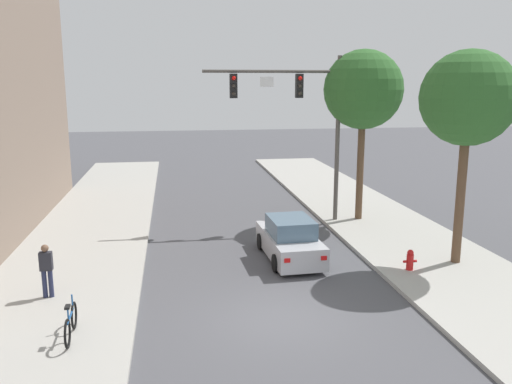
# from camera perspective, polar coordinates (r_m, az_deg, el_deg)

# --- Properties ---
(ground_plane) EXTENTS (120.00, 120.00, 0.00)m
(ground_plane) POSITION_cam_1_polar(r_m,az_deg,el_deg) (15.26, 2.80, -13.41)
(ground_plane) COLOR #4C4C51
(sidewalk_left) EXTENTS (5.00, 60.00, 0.15)m
(sidewalk_left) POSITION_cam_1_polar(r_m,az_deg,el_deg) (15.38, -22.41, -13.81)
(sidewalk_left) COLOR #A8A59E
(sidewalk_left) RESTS_ON ground
(sidewalk_right) EXTENTS (5.00, 60.00, 0.15)m
(sidewalk_right) POSITION_cam_1_polar(r_m,az_deg,el_deg) (17.65, 24.32, -10.64)
(sidewalk_right) COLOR #A8A59E
(sidewalk_right) RESTS_ON ground
(traffic_signal_mast) EXTENTS (6.22, 0.38, 7.50)m
(traffic_signal_mast) POSITION_cam_1_polar(r_m,az_deg,el_deg) (24.04, 4.87, 8.92)
(traffic_signal_mast) COLOR #514C47
(traffic_signal_mast) RESTS_ON sidewalk_right
(car_lead_silver) EXTENTS (1.97, 4.30, 1.60)m
(car_lead_silver) POSITION_cam_1_polar(r_m,az_deg,el_deg) (19.80, 3.64, -5.21)
(car_lead_silver) COLOR #B7B7BC
(car_lead_silver) RESTS_ON ground
(pedestrian_sidewalk_left_walker) EXTENTS (0.36, 0.22, 1.64)m
(pedestrian_sidewalk_left_walker) POSITION_cam_1_polar(r_m,az_deg,el_deg) (17.08, -21.62, -7.62)
(pedestrian_sidewalk_left_walker) COLOR #232847
(pedestrian_sidewalk_left_walker) RESTS_ON sidewalk_left
(bicycle_leaning) EXTENTS (0.13, 1.77, 0.98)m
(bicycle_leaning) POSITION_cam_1_polar(r_m,az_deg,el_deg) (14.48, -19.31, -13.18)
(bicycle_leaning) COLOR black
(bicycle_leaning) RESTS_ON sidewalk_left
(fire_hydrant) EXTENTS (0.48, 0.24, 0.72)m
(fire_hydrant) POSITION_cam_1_polar(r_m,az_deg,el_deg) (19.06, 16.24, -7.02)
(fire_hydrant) COLOR red
(fire_hydrant) RESTS_ON sidewalk_right
(street_tree_nearest) EXTENTS (3.26, 3.26, 7.44)m
(street_tree_nearest) POSITION_cam_1_polar(r_m,az_deg,el_deg) (19.53, 21.87, 9.24)
(street_tree_nearest) COLOR brown
(street_tree_nearest) RESTS_ON sidewalk_right
(street_tree_second) EXTENTS (3.59, 3.59, 7.81)m
(street_tree_second) POSITION_cam_1_polar(r_m,az_deg,el_deg) (24.85, 11.47, 10.67)
(street_tree_second) COLOR brown
(street_tree_second) RESTS_ON sidewalk_right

